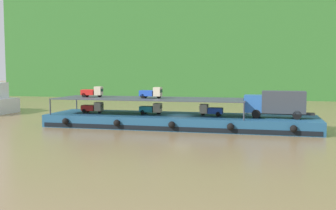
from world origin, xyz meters
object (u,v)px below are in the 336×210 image
Objects in this scene: mini_truck_lower_stern at (93,107)px; mini_truck_upper_stern at (92,92)px; mini_truck_upper_mid at (151,93)px; covered_lorry at (276,103)px; mini_truck_lower_mid at (211,110)px; cargo_barge at (180,121)px; mini_truck_lower_aft at (151,109)px.

mini_truck_upper_stern reaches higher than mini_truck_lower_stern.
mini_truck_upper_mid is at bearing 0.67° from mini_truck_lower_stern.
covered_lorry is 7.69m from mini_truck_lower_mid.
mini_truck_lower_stern is 2.05m from mini_truck_upper_stern.
mini_truck_lower_mid is (-7.61, 0.45, -1.00)m from covered_lorry.
mini_truck_lower_mid is at bearing -0.61° from mini_truck_upper_stern.
cargo_barge is 11.78× the size of mini_truck_lower_aft.
mini_truck_upper_stern is (-23.07, 0.61, 1.00)m from covered_lorry.
covered_lorry is at bearing -3.37° from mini_truck_lower_mid.
covered_lorry is at bearing -1.08° from mini_truck_upper_mid.
mini_truck_lower_mid is (7.45, 0.13, 0.00)m from mini_truck_lower_aft.
covered_lorry is 2.83× the size of mini_truck_upper_mid.
mini_truck_lower_stern is 15.26m from mini_truck_lower_mid.
mini_truck_lower_aft is 2.00m from mini_truck_upper_mid.
covered_lorry is 15.10m from mini_truck_lower_aft.
mini_truck_lower_stern is 8.09m from mini_truck_upper_mid.
covered_lorry reaches higher than mini_truck_lower_mid.
mini_truck_lower_aft is (7.81, 0.13, 0.00)m from mini_truck_lower_stern.
mini_truck_upper_mid is at bearing -2.34° from mini_truck_upper_stern.
mini_truck_lower_stern reaches higher than cargo_barge.
mini_truck_lower_aft and mini_truck_lower_mid have the same top height.
mini_truck_upper_stern is at bearing 177.91° from mini_truck_lower_aft.
mini_truck_upper_stern is 1.00× the size of mini_truck_upper_mid.
mini_truck_lower_aft is at bearing 179.79° from cargo_barge.
mini_truck_upper_stern is 8.05m from mini_truck_upper_mid.
cargo_barge is 3.90m from mini_truck_lower_aft.
mini_truck_lower_aft is 1.00× the size of mini_truck_upper_stern.
mini_truck_lower_aft is at bearing -179.02° from mini_truck_lower_mid.
mini_truck_lower_mid is 7.69m from mini_truck_upper_mid.
cargo_barge is 12.13m from mini_truck_upper_stern.
mini_truck_lower_mid is at bearing 0.98° from mini_truck_lower_aft.
mini_truck_upper_stern is at bearing 178.48° from covered_lorry.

